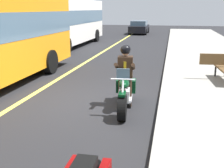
# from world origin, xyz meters

# --- Properties ---
(ground_plane) EXTENTS (80.00, 80.00, 0.00)m
(ground_plane) POSITION_xyz_m (0.00, 0.00, 0.00)
(ground_plane) COLOR black
(lane_center_stripe) EXTENTS (60.00, 0.16, 0.01)m
(lane_center_stripe) POSITION_xyz_m (0.00, -2.00, 0.01)
(lane_center_stripe) COLOR #E5DB4C
(lane_center_stripe) RESTS_ON ground_plane
(motorcycle_main) EXTENTS (2.22, 0.73, 1.26)m
(motorcycle_main) POSITION_xyz_m (0.29, 1.08, 0.45)
(motorcycle_main) COLOR black
(motorcycle_main) RESTS_ON ground_plane
(rider_main) EXTENTS (0.66, 0.59, 1.74)m
(rider_main) POSITION_xyz_m (0.10, 1.06, 1.04)
(rider_main) COLOR black
(rider_main) RESTS_ON ground_plane
(bus_near) EXTENTS (11.05, 2.70, 3.30)m
(bus_near) POSITION_xyz_m (-11.65, -5.14, 1.87)
(bus_near) COLOR white
(bus_near) RESTS_ON ground_plane
(car_silver) EXTENTS (4.60, 1.92, 1.40)m
(car_silver) POSITION_xyz_m (-23.57, -1.32, 0.69)
(car_silver) COLOR black
(car_silver) RESTS_ON ground_plane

